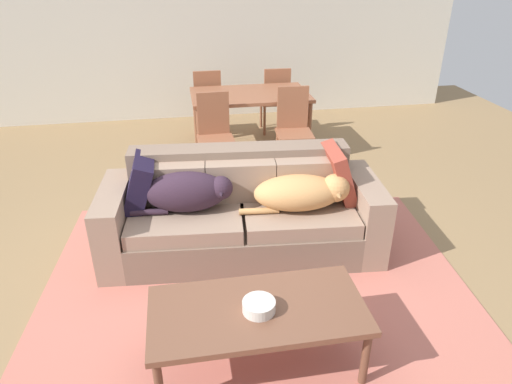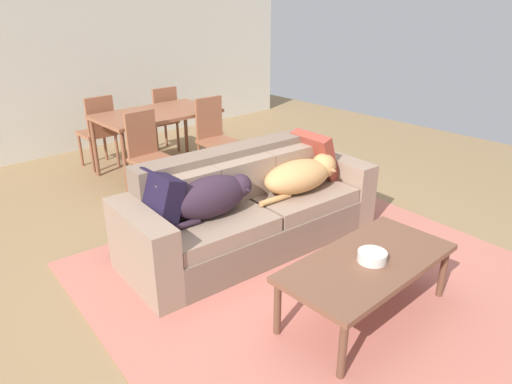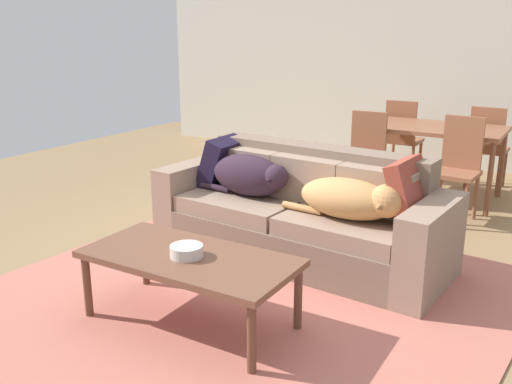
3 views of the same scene
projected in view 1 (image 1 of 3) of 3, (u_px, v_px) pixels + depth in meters
The scene contains 15 objects.
ground_plane at pixel (232, 263), 3.90m from camera, with size 10.00×10.00×0.00m, color #93744D.
back_partition at pixel (195, 26), 6.77m from camera, with size 8.00×0.12×2.70m, color beige.
area_rug at pixel (261, 320), 3.28m from camera, with size 3.26×3.39×0.01m, color #C26C5C.
couch at pixel (242, 214), 3.96m from camera, with size 2.37×1.04×0.85m.
dog_on_left_cushion at pixel (189, 192), 3.71m from camera, with size 0.83×0.36×0.33m.
dog_on_right_cushion at pixel (303, 192), 3.75m from camera, with size 0.91×0.43×0.30m.
throw_pillow_by_left_arm at pixel (139, 183), 3.80m from camera, with size 0.16×0.42×0.42m, color black.
throw_pillow_by_right_arm at pixel (339, 174), 3.92m from camera, with size 0.11×0.46×0.46m, color brown.
coffee_table at pixel (258, 314), 2.77m from camera, with size 1.29×0.63×0.45m.
bowl_on_coffee_table at pixel (259, 306), 2.71m from camera, with size 0.20×0.20×0.07m, color silver.
dining_table at pixel (250, 99), 5.75m from camera, with size 1.44×0.86×0.76m.
dining_chair_near_left at pixel (215, 132), 5.23m from camera, with size 0.41×0.41×0.94m.
dining_chair_near_right at pixel (294, 126), 5.35m from camera, with size 0.43×0.43×0.96m.
dining_chair_far_left at pixel (208, 100), 6.30m from camera, with size 0.40×0.40×0.94m.
dining_chair_far_right at pixel (276, 97), 6.46m from camera, with size 0.42×0.42×0.93m.
Camera 1 is at (-0.35, -3.17, 2.33)m, focal length 32.58 mm.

